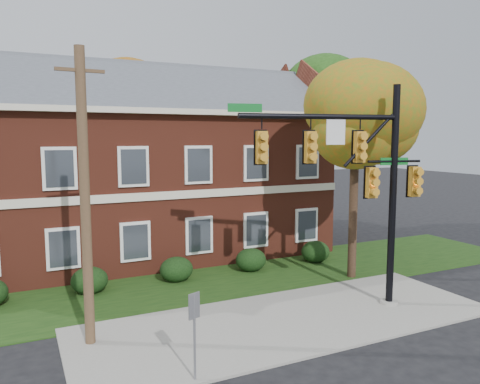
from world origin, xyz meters
name	(u,v)px	position (x,y,z in m)	size (l,w,h in m)	color
ground	(306,333)	(0.00, 0.00, 0.00)	(120.00, 120.00, 0.00)	black
sidewalk	(289,320)	(0.00, 1.00, 0.04)	(14.00, 5.00, 0.08)	gray
grass_strip	(227,279)	(0.00, 6.00, 0.02)	(30.00, 6.00, 0.04)	#193811
apartment_building	(143,158)	(-2.00, 11.95, 4.99)	(18.80, 8.80, 9.74)	maroon
hedge_left	(90,280)	(-5.50, 6.70, 0.53)	(1.40, 1.26, 1.05)	black
hedge_center	(176,269)	(-2.00, 6.70, 0.53)	(1.40, 1.26, 1.05)	black
hedge_right	(251,260)	(1.50, 6.70, 0.53)	(1.40, 1.26, 1.05)	black
hedge_far_right	(315,252)	(5.00, 6.70, 0.53)	(1.40, 1.26, 1.05)	black
tree_near_right	(362,121)	(5.22, 3.87, 6.67)	(4.50, 4.25, 8.58)	black
tree_right_rear	(318,103)	(9.31, 12.81, 8.12)	(6.30, 5.95, 10.62)	black
tree_far_rear	(132,94)	(-0.66, 19.79, 8.84)	(6.84, 6.46, 11.52)	black
traffic_signal	(357,172)	(2.63, 0.98, 4.85)	(6.88, 1.63, 7.81)	gray
utility_pole	(85,199)	(-6.14, 2.00, 4.31)	(1.32, 0.30, 8.49)	brown
sign_post	(194,322)	(-4.13, -1.29, 1.55)	(0.32, 0.16, 2.28)	slate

